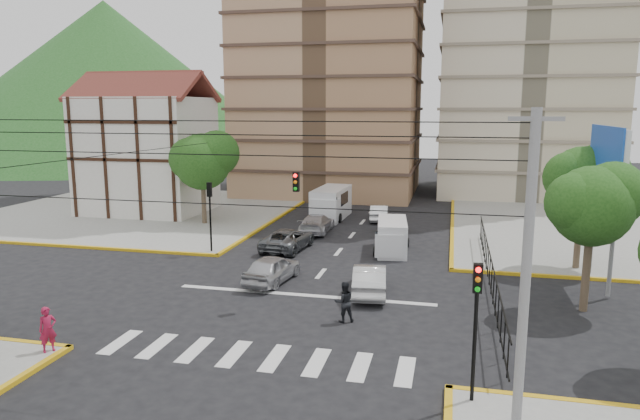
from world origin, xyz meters
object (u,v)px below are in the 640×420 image
(car_white_front_right, at_px, (369,279))
(traffic_light_nw, at_px, (210,205))
(van_right_lane, at_px, (392,237))
(van_left_lane, at_px, (330,204))
(pedestrian_sw_corner, at_px, (48,329))
(traffic_light_se, at_px, (476,309))
(car_silver_front_left, at_px, (272,269))
(pedestrian_crosswalk, at_px, (344,302))

(car_white_front_right, bearing_deg, traffic_light_nw, -34.63)
(van_right_lane, distance_m, car_white_front_right, 8.39)
(traffic_light_nw, distance_m, van_left_lane, 13.91)
(van_left_lane, bearing_deg, van_right_lane, -55.88)
(traffic_light_nw, height_order, car_white_front_right, traffic_light_nw)
(van_left_lane, relative_size, pedestrian_sw_corner, 3.36)
(van_left_lane, relative_size, car_white_front_right, 1.27)
(car_white_front_right, height_order, pedestrian_sw_corner, pedestrian_sw_corner)
(traffic_light_se, xyz_separation_m, car_silver_front_left, (-9.97, 10.67, -2.37))
(pedestrian_sw_corner, relative_size, pedestrian_crosswalk, 0.96)
(van_right_lane, height_order, pedestrian_sw_corner, van_right_lane)
(van_right_lane, xyz_separation_m, car_white_front_right, (-0.20, -8.38, -0.25))
(pedestrian_sw_corner, bearing_deg, car_white_front_right, -9.34)
(traffic_light_nw, height_order, pedestrian_crosswalk, traffic_light_nw)
(car_white_front_right, bearing_deg, van_right_lane, -98.78)
(car_silver_front_left, height_order, pedestrian_sw_corner, pedestrian_sw_corner)
(van_left_lane, relative_size, car_silver_front_left, 1.32)
(traffic_light_se, xyz_separation_m, traffic_light_nw, (-15.60, 15.60, 0.00))
(traffic_light_se, bearing_deg, pedestrian_crosswalk, 131.01)
(car_white_front_right, distance_m, pedestrian_crosswalk, 4.04)
(van_right_lane, distance_m, pedestrian_sw_corner, 21.20)
(van_right_lane, height_order, van_left_lane, van_left_lane)
(traffic_light_se, distance_m, van_right_lane, 19.01)
(van_right_lane, distance_m, car_silver_front_left, 9.46)
(van_left_lane, xyz_separation_m, car_white_front_right, (5.95, -18.48, -0.50))
(van_left_lane, distance_m, car_silver_front_left, 17.80)
(traffic_light_se, bearing_deg, van_left_lane, 110.46)
(van_left_lane, bearing_deg, traffic_light_se, -66.77)
(traffic_light_nw, distance_m, van_right_lane, 11.66)
(traffic_light_nw, bearing_deg, traffic_light_se, -45.00)
(car_silver_front_left, distance_m, car_white_front_right, 5.35)
(car_silver_front_left, bearing_deg, pedestrian_crosswalk, 143.36)
(pedestrian_sw_corner, bearing_deg, van_right_lane, 7.14)
(traffic_light_nw, xyz_separation_m, pedestrian_sw_corner, (0.30, -15.47, -2.10))
(traffic_light_nw, relative_size, pedestrian_crosswalk, 2.45)
(car_silver_front_left, distance_m, pedestrian_crosswalk, 6.70)
(traffic_light_se, bearing_deg, car_silver_front_left, 133.06)
(traffic_light_se, xyz_separation_m, pedestrian_sw_corner, (-15.30, 0.13, -2.10))
(pedestrian_crosswalk, bearing_deg, pedestrian_sw_corner, 5.02)
(traffic_light_se, bearing_deg, traffic_light_nw, 135.00)
(traffic_light_se, bearing_deg, pedestrian_sw_corner, 179.50)
(car_white_front_right, bearing_deg, car_silver_front_left, -14.88)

